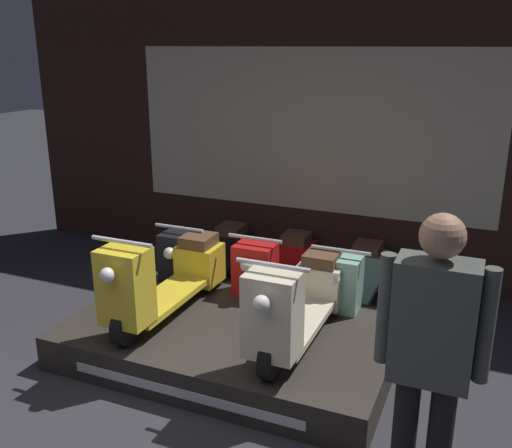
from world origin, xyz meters
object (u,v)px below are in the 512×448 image
(scooter_display_left, at_px, (165,278))
(scooter_backrow_0, at_px, (207,258))
(scooter_display_right, at_px, (298,302))
(person_right_browsing, at_px, (431,348))
(scooter_backrow_1, at_px, (276,269))
(scooter_backrow_2, at_px, (353,281))

(scooter_display_left, height_order, scooter_backrow_0, scooter_display_left)
(scooter_display_right, xyz_separation_m, person_right_browsing, (1.03, -1.00, 0.38))
(scooter_backrow_1, bearing_deg, person_right_browsing, -52.81)
(scooter_display_right, height_order, scooter_backrow_2, scooter_display_right)
(scooter_display_right, relative_size, scooter_backrow_1, 1.00)
(scooter_display_right, distance_m, scooter_backrow_0, 1.85)
(scooter_display_left, bearing_deg, scooter_display_right, 0.00)
(scooter_display_left, distance_m, scooter_backrow_1, 1.33)
(scooter_backrow_1, distance_m, scooter_backrow_2, 0.77)
(scooter_display_left, xyz_separation_m, scooter_backrow_0, (-0.24, 1.19, -0.28))
(scooter_display_left, distance_m, scooter_display_right, 1.15)
(scooter_backrow_2, height_order, person_right_browsing, person_right_browsing)
(scooter_backrow_0, distance_m, person_right_browsing, 3.34)
(scooter_backrow_1, xyz_separation_m, person_right_browsing, (1.66, -2.19, 0.66))
(scooter_display_right, height_order, scooter_backrow_0, scooter_display_right)
(scooter_display_left, xyz_separation_m, scooter_display_right, (1.15, 0.00, 0.00))
(scooter_backrow_2, bearing_deg, scooter_display_right, -96.51)
(scooter_backrow_0, distance_m, scooter_backrow_2, 1.53)
(scooter_display_right, bearing_deg, scooter_backrow_1, 117.92)
(scooter_backrow_0, height_order, scooter_backrow_1, same)
(scooter_display_left, bearing_deg, scooter_backrow_0, 101.52)
(scooter_display_left, relative_size, scooter_display_right, 1.00)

